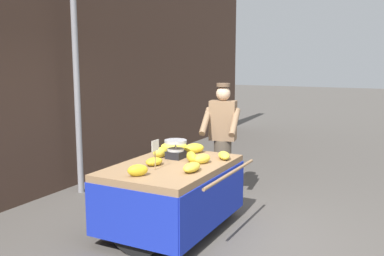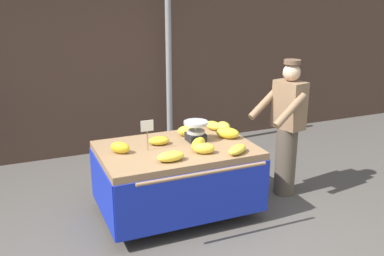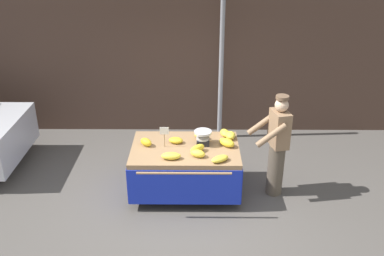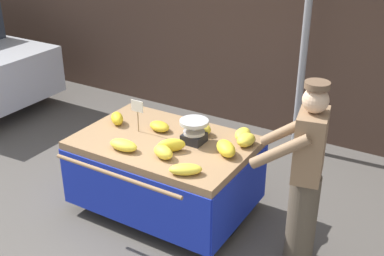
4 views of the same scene
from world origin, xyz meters
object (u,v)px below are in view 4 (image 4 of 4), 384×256
at_px(street_pole, 307,23).
at_px(vendor_person, 305,176).
at_px(banana_bunch_4, 123,145).
at_px(banana_bunch_9, 243,134).
at_px(banana_bunch_2, 160,126).
at_px(banana_bunch_5, 163,152).
at_px(banana_bunch_7, 246,140).
at_px(banana_bunch_0, 117,118).
at_px(weighing_scale, 194,131).
at_px(banana_bunch_1, 202,128).
at_px(banana_bunch_8, 186,169).
at_px(banana_bunch_3, 171,145).
at_px(price_sign, 137,109).
at_px(banana_bunch_6, 226,148).
at_px(banana_cart, 165,159).

xyz_separation_m(street_pole, vendor_person, (0.78, -2.06, -0.78)).
bearing_deg(banana_bunch_4, banana_bunch_9, 42.66).
bearing_deg(street_pole, banana_bunch_2, -113.34).
bearing_deg(banana_bunch_5, street_pole, 78.83).
relative_size(banana_bunch_2, banana_bunch_7, 1.05).
bearing_deg(banana_bunch_0, banana_bunch_5, -23.39).
height_order(banana_bunch_4, banana_bunch_5, banana_bunch_5).
height_order(weighing_scale, banana_bunch_1, weighing_scale).
distance_m(banana_bunch_5, banana_bunch_8, 0.36).
xyz_separation_m(banana_bunch_2, banana_bunch_3, (0.35, -0.31, 0.02)).
relative_size(banana_bunch_1, banana_bunch_7, 1.00).
height_order(banana_bunch_1, banana_bunch_9, banana_bunch_1).
bearing_deg(banana_bunch_8, banana_bunch_2, 138.87).
relative_size(banana_bunch_0, banana_bunch_1, 0.99).
bearing_deg(weighing_scale, banana_bunch_2, 174.47).
bearing_deg(banana_bunch_4, banana_bunch_7, 35.84).
bearing_deg(weighing_scale, banana_bunch_3, -107.70).
bearing_deg(banana_bunch_7, banana_bunch_5, -131.50).
relative_size(banana_bunch_4, banana_bunch_8, 1.03).
distance_m(banana_bunch_2, banana_bunch_9, 0.85).
bearing_deg(price_sign, vendor_person, -1.49).
distance_m(street_pole, banana_bunch_6, 2.13).
relative_size(banana_bunch_5, vendor_person, 0.13).
height_order(banana_bunch_9, vendor_person, vendor_person).
bearing_deg(banana_bunch_8, banana_bunch_1, 109.87).
bearing_deg(vendor_person, banana_cart, 178.94).
distance_m(banana_bunch_1, banana_bunch_7, 0.49).
xyz_separation_m(price_sign, banana_bunch_2, (0.17, 0.13, -0.20)).
bearing_deg(banana_bunch_9, banana_bunch_7, -51.61).
xyz_separation_m(banana_cart, banana_bunch_6, (0.66, 0.04, 0.28)).
xyz_separation_m(banana_bunch_1, banana_bunch_5, (-0.06, -0.61, -0.01)).
bearing_deg(banana_bunch_7, banana_cart, -157.41).
distance_m(banana_bunch_7, banana_bunch_9, 0.14).
relative_size(weighing_scale, banana_bunch_1, 1.26).
height_order(banana_bunch_2, banana_bunch_6, banana_bunch_6).
height_order(banana_cart, banana_bunch_2, banana_bunch_2).
bearing_deg(banana_bunch_7, banana_bunch_6, -106.57).
xyz_separation_m(banana_bunch_0, banana_bunch_6, (1.29, -0.01, 0.00)).
bearing_deg(street_pole, banana_bunch_4, -109.75).
distance_m(banana_cart, vendor_person, 1.47).
bearing_deg(banana_bunch_6, street_pole, 90.01).
relative_size(banana_bunch_3, banana_bunch_6, 0.96).
bearing_deg(banana_bunch_1, vendor_person, -15.72).
relative_size(price_sign, banana_bunch_6, 1.24).
bearing_deg(banana_bunch_1, banana_bunch_7, -0.07).
distance_m(banana_bunch_1, banana_bunch_4, 0.82).
bearing_deg(vendor_person, banana_bunch_5, -167.46).
xyz_separation_m(price_sign, vendor_person, (1.77, -0.05, -0.20)).
bearing_deg(banana_bunch_9, vendor_person, -29.28).
height_order(banana_bunch_0, banana_bunch_2, banana_bunch_0).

